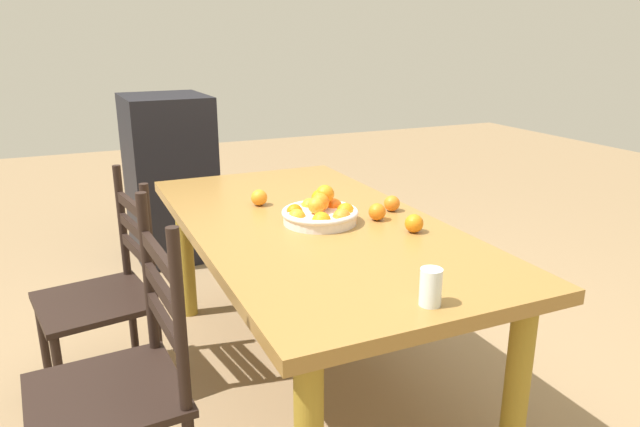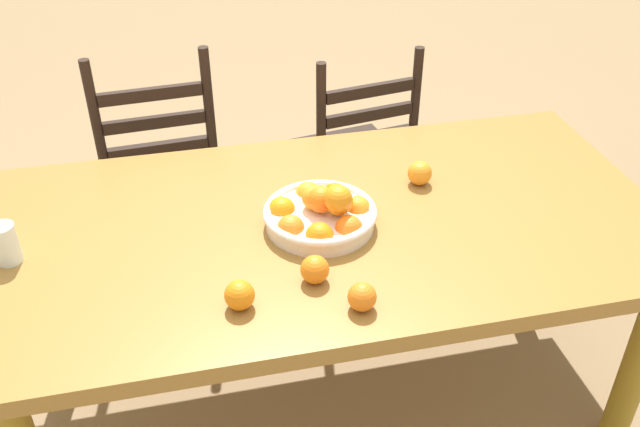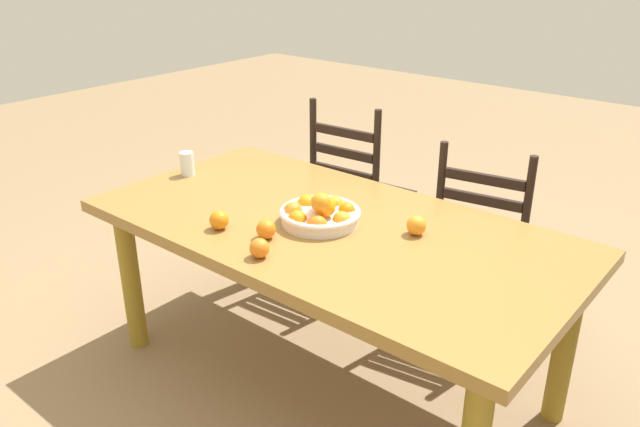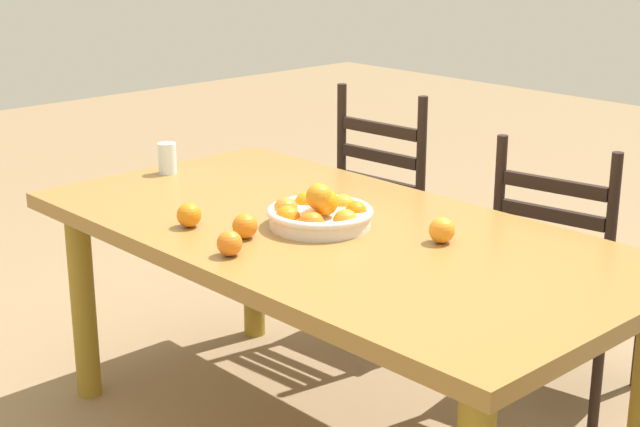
# 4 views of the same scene
# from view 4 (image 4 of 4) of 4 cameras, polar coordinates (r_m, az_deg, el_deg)

# --- Properties ---
(dining_table) EXTENTS (1.93, 0.99, 0.74)m
(dining_table) POSITION_cam_4_polar(r_m,az_deg,el_deg) (2.90, 0.72, -2.48)
(dining_table) COLOR olive
(dining_table) RESTS_ON ground
(chair_near_window) EXTENTS (0.51, 0.51, 0.94)m
(chair_near_window) POSITION_cam_4_polar(r_m,az_deg,el_deg) (3.40, 14.30, -3.77)
(chair_near_window) COLOR black
(chair_near_window) RESTS_ON ground
(chair_by_cabinet) EXTENTS (0.47, 0.47, 1.01)m
(chair_by_cabinet) POSITION_cam_4_polar(r_m,az_deg,el_deg) (3.84, 4.85, -0.36)
(chair_by_cabinet) COLOR black
(chair_by_cabinet) RESTS_ON ground
(fruit_bowl) EXTENTS (0.32, 0.32, 0.15)m
(fruit_bowl) POSITION_cam_4_polar(r_m,az_deg,el_deg) (2.86, -0.04, 0.06)
(fruit_bowl) COLOR silver
(fruit_bowl) RESTS_ON dining_table
(orange_loose_0) EXTENTS (0.07, 0.07, 0.07)m
(orange_loose_0) POSITION_cam_4_polar(r_m,az_deg,el_deg) (2.89, -7.75, -0.09)
(orange_loose_0) COLOR orange
(orange_loose_0) RESTS_ON dining_table
(orange_loose_1) EXTENTS (0.07, 0.07, 0.07)m
(orange_loose_1) POSITION_cam_4_polar(r_m,az_deg,el_deg) (2.77, -4.46, -0.75)
(orange_loose_1) COLOR orange
(orange_loose_1) RESTS_ON dining_table
(orange_loose_2) EXTENTS (0.07, 0.07, 0.07)m
(orange_loose_2) POSITION_cam_4_polar(r_m,az_deg,el_deg) (2.63, -5.36, -1.77)
(orange_loose_2) COLOR orange
(orange_loose_2) RESTS_ON dining_table
(orange_loose_3) EXTENTS (0.07, 0.07, 0.07)m
(orange_loose_3) POSITION_cam_4_polar(r_m,az_deg,el_deg) (2.75, 7.21, -0.99)
(orange_loose_3) COLOR orange
(orange_loose_3) RESTS_ON dining_table
(drinking_glass) EXTENTS (0.07, 0.07, 0.11)m
(drinking_glass) POSITION_cam_4_polar(r_m,az_deg,el_deg) (3.50, -9.03, 3.24)
(drinking_glass) COLOR silver
(drinking_glass) RESTS_ON dining_table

